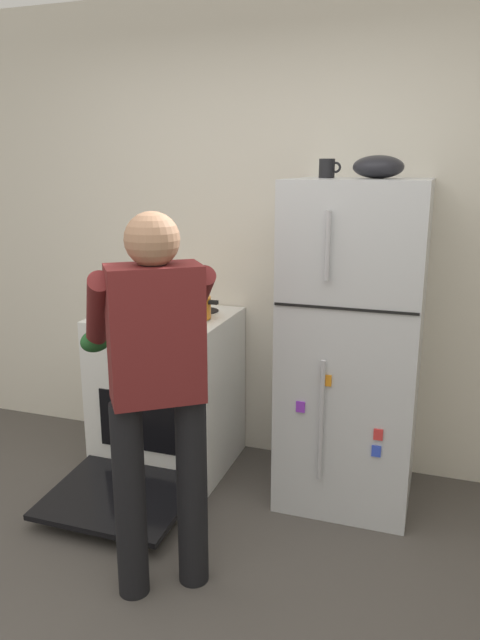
{
  "coord_description": "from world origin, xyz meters",
  "views": [
    {
      "loc": [
        0.9,
        -1.46,
        1.76
      ],
      "look_at": [
        -0.05,
        1.32,
        1.0
      ],
      "focal_mm": 33.59,
      "sensor_mm": 36.0,
      "label": 1
    }
  ],
  "objects": [
    {
      "name": "red_pot",
      "position": [
        -0.43,
        1.52,
        0.99
      ],
      "size": [
        0.37,
        0.27,
        0.12
      ],
      "color": "orange",
      "rests_on": "stove_range"
    },
    {
      "name": "refrigerator",
      "position": [
        0.49,
        1.57,
        0.85
      ],
      "size": [
        0.68,
        0.72,
        1.7
      ],
      "color": "silver",
      "rests_on": "ground"
    },
    {
      "name": "coffee_mug",
      "position": [
        0.31,
        1.62,
        1.75
      ],
      "size": [
        0.11,
        0.08,
        0.1
      ],
      "color": "black",
      "rests_on": "refrigerator"
    },
    {
      "name": "stove_range",
      "position": [
        -0.59,
        1.55,
        0.45
      ],
      "size": [
        0.76,
        1.23,
        0.93
      ],
      "color": "white",
      "rests_on": "ground"
    },
    {
      "name": "mixing_bowl",
      "position": [
        0.57,
        1.57,
        1.75
      ],
      "size": [
        0.24,
        0.24,
        0.11
      ],
      "primitive_type": "ellipsoid",
      "color": "black",
      "rests_on": "refrigerator"
    },
    {
      "name": "kitchen_wall_back",
      "position": [
        0.0,
        1.95,
        1.35
      ],
      "size": [
        6.0,
        0.1,
        2.7
      ],
      "primitive_type": "cube",
      "color": "silver",
      "rests_on": "ground"
    },
    {
      "name": "person_cook",
      "position": [
        -0.15,
        0.57,
        0.96
      ],
      "size": [
        0.69,
        0.75,
        1.6
      ],
      "color": "black",
      "rests_on": "ground"
    }
  ]
}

